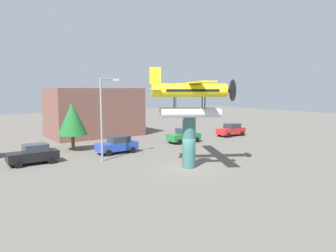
% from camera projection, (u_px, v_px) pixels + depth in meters
% --- Properties ---
extents(ground_plane, '(140.00, 140.00, 0.00)m').
position_uv_depth(ground_plane, '(189.00, 167.00, 26.86)').
color(ground_plane, '#605B54').
extents(display_pedestal, '(1.10, 1.10, 4.32)m').
position_uv_depth(display_pedestal, '(189.00, 142.00, 26.60)').
color(display_pedestal, '#386B66').
rests_on(display_pedestal, ground).
extents(floatplane_monument, '(7.07, 9.60, 4.00)m').
position_uv_depth(floatplane_monument, '(191.00, 96.00, 26.17)').
color(floatplane_monument, silver).
rests_on(floatplane_monument, display_pedestal).
extents(car_near_black, '(4.20, 2.02, 1.76)m').
position_uv_depth(car_near_black, '(34.00, 154.00, 28.05)').
color(car_near_black, black).
rests_on(car_near_black, ground).
extents(car_mid_blue, '(4.20, 2.02, 1.76)m').
position_uv_depth(car_mid_blue, '(117.00, 145.00, 32.80)').
color(car_mid_blue, '#2847B7').
rests_on(car_mid_blue, ground).
extents(car_far_green, '(4.20, 2.02, 1.76)m').
position_uv_depth(car_far_green, '(184.00, 135.00, 39.29)').
color(car_far_green, '#237A38').
rests_on(car_far_green, ground).
extents(car_distant_red, '(4.20, 2.02, 1.76)m').
position_uv_depth(car_distant_red, '(231.00, 130.00, 44.72)').
color(car_distant_red, red).
rests_on(car_distant_red, ground).
extents(streetlight_primary, '(1.84, 0.28, 7.56)m').
position_uv_depth(streetlight_primary, '(103.00, 113.00, 28.86)').
color(streetlight_primary, gray).
rests_on(streetlight_primary, ground).
extents(storefront_building, '(12.25, 7.42, 6.70)m').
position_uv_depth(storefront_building, '(94.00, 112.00, 44.74)').
color(storefront_building, brown).
rests_on(storefront_building, ground).
extents(tree_east, '(3.12, 3.12, 5.17)m').
position_uv_depth(tree_east, '(72.00, 119.00, 33.93)').
color(tree_east, brown).
rests_on(tree_east, ground).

